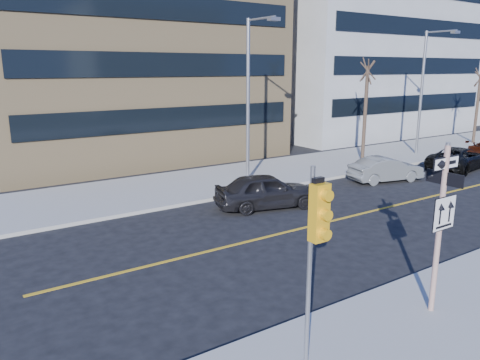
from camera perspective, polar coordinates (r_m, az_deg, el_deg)
ground at (r=13.96m, az=13.55°, el=-11.51°), size 120.00×120.00×0.00m
far_sidewalk at (r=34.73m, az=19.32°, el=3.22°), size 66.00×6.00×0.15m
road_centerline at (r=25.50m, az=25.41°, el=-1.00°), size 40.00×0.14×0.01m
sign_pole at (r=11.69m, az=23.28°, el=-4.43°), size 0.92×0.92×4.06m
traffic_signal at (r=8.44m, az=9.36°, el=-5.95°), size 0.32×0.45×4.00m
parked_car_a at (r=19.84m, az=3.25°, el=-1.32°), size 2.83×4.70×1.50m
parked_car_b at (r=25.66m, az=17.38°, el=1.26°), size 2.25×4.15×1.30m
parked_car_c at (r=30.23m, az=25.14°, el=2.40°), size 3.02×5.13×1.34m
streetlight_a at (r=23.48m, az=1.33°, el=10.90°), size 0.55×2.25×8.00m
streetlight_b at (r=33.55m, az=21.66°, el=10.75°), size 0.55×2.25×8.00m
street_tree_west at (r=29.92m, az=15.30°, el=12.47°), size 1.80×1.80×6.35m
street_tree_east at (r=40.77m, az=27.25°, el=10.81°), size 1.80×1.80×5.75m
building_brick at (r=35.49m, az=-15.58°, el=18.17°), size 18.00×18.00×18.00m
building_grey_mid at (r=46.65m, az=12.54°, el=15.25°), size 20.00×16.00×15.00m
building_grey_far at (r=65.04m, az=23.91°, el=14.30°), size 18.00×18.00×16.00m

